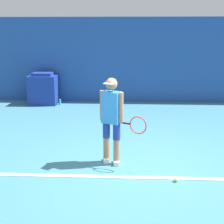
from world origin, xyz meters
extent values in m
plane|color=teal|center=(0.00, 0.00, 0.00)|extent=(24.00, 24.00, 0.00)
cube|color=#234C99|center=(0.00, 5.72, 1.47)|extent=(24.00, 0.10, 2.93)
cube|color=white|center=(0.00, -0.36, 0.01)|extent=(21.60, 0.10, 0.01)
cylinder|color=#A37556|center=(-0.52, 0.30, 0.25)|extent=(0.12, 0.12, 0.50)
cylinder|color=navy|center=(-0.52, 0.30, 0.65)|extent=(0.14, 0.14, 0.30)
cube|color=white|center=(-0.52, 0.30, 0.04)|extent=(0.10, 0.24, 0.08)
cylinder|color=#A37556|center=(-0.32, 0.21, 0.25)|extent=(0.12, 0.12, 0.50)
cylinder|color=navy|center=(-0.32, 0.21, 0.65)|extent=(0.14, 0.14, 0.30)
cube|color=white|center=(-0.32, 0.21, 0.04)|extent=(0.10, 0.24, 0.08)
cube|color=#338CE0|center=(-0.42, 0.26, 1.10)|extent=(0.39, 0.33, 0.59)
sphere|color=#A37556|center=(-0.42, 0.26, 1.54)|extent=(0.22, 0.22, 0.22)
cube|color=white|center=(-0.46, 0.17, 1.56)|extent=(0.21, 0.19, 0.02)
cylinder|color=#A37556|center=(-0.59, 0.34, 1.12)|extent=(0.09, 0.09, 0.56)
cylinder|color=#A37556|center=(-0.24, 0.17, 1.12)|extent=(0.09, 0.09, 0.56)
cylinder|color=black|center=(-0.15, 0.13, 0.84)|extent=(0.19, 0.11, 0.03)
torus|color=red|center=(0.07, 0.02, 0.84)|extent=(0.30, 0.16, 0.33)
sphere|color=#D1E533|center=(0.71, -0.47, 0.03)|extent=(0.07, 0.07, 0.07)
cube|color=navy|center=(-3.03, 5.22, 0.49)|extent=(0.95, 0.80, 0.99)
cube|color=navy|center=(-3.03, 5.22, 1.04)|extent=(0.66, 0.56, 0.10)
cylinder|color=#33ADD6|center=(-2.44, 5.06, 0.10)|extent=(0.08, 0.08, 0.20)
cylinder|color=black|center=(-2.44, 5.06, 0.21)|extent=(0.04, 0.04, 0.02)
camera|label=1|loc=(-0.13, -5.30, 2.46)|focal=50.00mm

